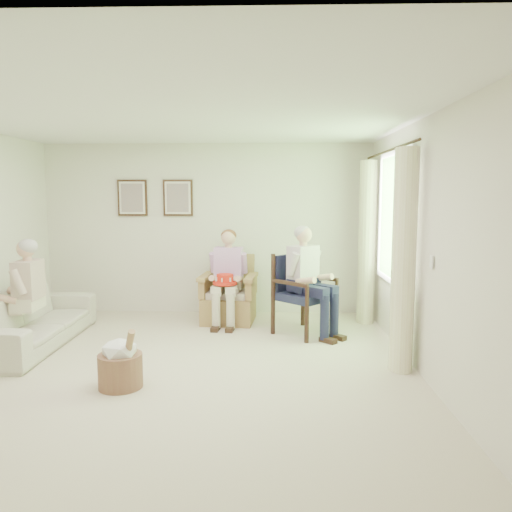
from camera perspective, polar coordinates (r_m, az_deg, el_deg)
name	(u,v)px	position (r m, az deg, el deg)	size (l,w,h in m)	color
floor	(176,374)	(5.31, -9.11, -13.21)	(5.50, 5.50, 0.00)	beige
back_wall	(208,229)	(7.72, -5.51, 3.07)	(5.00, 0.04, 2.60)	silver
front_wall	(55,315)	(2.41, -22.01, -6.26)	(5.00, 0.04, 2.60)	silver
right_wall	(427,249)	(5.16, 19.01, 0.74)	(0.04, 5.50, 2.60)	silver
ceiling	(171,114)	(5.05, -9.70, 15.70)	(5.00, 5.50, 0.02)	white
window	(395,215)	(6.28, 15.55, 4.54)	(0.13, 2.50, 1.63)	#2D6B23
curtain_left	(403,261)	(5.34, 16.50, -0.58)	(0.34, 0.34, 2.30)	beige
curtain_right	(367,243)	(7.24, 12.55, 1.48)	(0.34, 0.34, 2.30)	beige
framed_print_left	(132,198)	(7.89, -13.95, 6.47)	(0.45, 0.05, 0.55)	#382114
framed_print_right	(178,198)	(7.74, -8.92, 6.59)	(0.45, 0.05, 0.55)	#382114
wicker_armchair	(229,300)	(7.26, -3.11, -5.10)	(0.75, 0.74, 0.96)	tan
wood_armchair	(304,290)	(6.68, 5.56, -3.89)	(0.67, 0.63, 1.03)	black
sofa	(31,320)	(6.70, -24.31, -6.65)	(0.85, 2.17, 0.63)	beige
person_wicker	(228,271)	(7.06, -3.22, -1.72)	(0.40, 0.63, 1.31)	beige
person_dark	(306,273)	(6.47, 5.69, -1.90)	(0.40, 0.62, 1.40)	#1A1C3A
person_sofa	(24,288)	(6.50, -25.03, -3.33)	(0.42, 0.62, 1.28)	beige
red_hat	(225,280)	(6.87, -3.57, -2.79)	(0.33, 0.33, 0.14)	red
hatbox	(120,363)	(5.02, -15.25, -11.72)	(0.50, 0.50, 0.62)	tan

